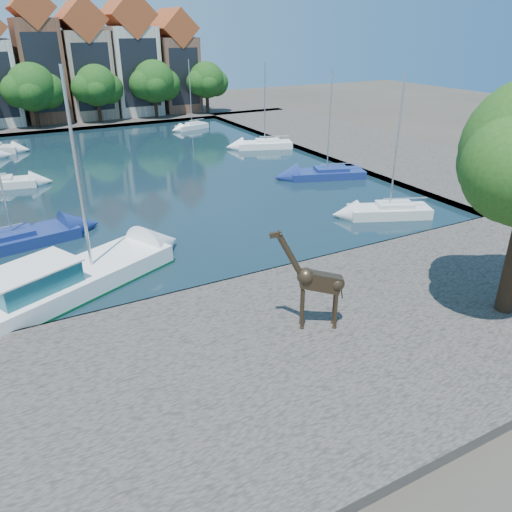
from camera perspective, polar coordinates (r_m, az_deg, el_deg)
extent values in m
plane|color=#38332B|center=(27.74, 1.65, -2.32)|extent=(160.00, 160.00, 0.00)
cube|color=black|center=(48.66, -12.74, 9.26)|extent=(38.00, 50.00, 0.08)
cube|color=#534D48|center=(22.67, 10.60, -8.88)|extent=(50.00, 14.00, 0.50)
cube|color=#534D48|center=(79.29, -19.62, 14.54)|extent=(60.00, 16.00, 0.50)
cube|color=#534D48|center=(60.06, 11.23, 12.52)|extent=(14.00, 52.00, 0.50)
cube|color=brown|center=(77.98, -23.39, 18.87)|extent=(5.39, 9.00, 13.00)
cube|color=#9B451F|center=(77.79, -24.43, 24.46)|extent=(5.44, 9.18, 5.44)
cube|color=black|center=(73.54, -22.95, 18.68)|extent=(4.40, 0.05, 9.75)
cube|color=tan|center=(78.91, -18.78, 19.04)|extent=(5.88, 9.00, 11.50)
cube|color=#9B451F|center=(78.64, -19.54, 24.13)|extent=(5.94, 9.18, 5.94)
cube|color=black|center=(74.52, -18.08, 18.85)|extent=(4.80, 0.05, 8.62)
cube|color=beige|center=(80.33, -14.01, 19.85)|extent=(6.37, 9.00, 12.00)
cube|color=#9B451F|center=(80.10, -14.61, 25.12)|extent=(6.43, 9.18, 6.43)
cube|color=black|center=(76.03, -13.05, 19.68)|extent=(5.20, 0.05, 9.00)
cube|color=brown|center=(82.32, -9.34, 19.81)|extent=(5.39, 9.00, 10.50)
cube|color=#9B451F|center=(82.03, -9.68, 24.30)|extent=(5.44, 9.18, 5.44)
cube|color=black|center=(78.13, -8.16, 19.62)|extent=(4.40, 0.05, 7.88)
cylinder|color=#332114|center=(72.87, -23.78, 14.57)|extent=(0.50, 0.50, 3.20)
sphere|color=#153B11|center=(72.46, -24.26, 17.19)|extent=(6.00, 6.00, 6.00)
sphere|color=#153B11|center=(73.00, -22.75, 17.00)|extent=(4.50, 4.50, 4.50)
sphere|color=#153B11|center=(71.96, -25.53, 16.69)|extent=(4.20, 4.20, 4.20)
cylinder|color=#332114|center=(74.01, -17.47, 15.63)|extent=(0.50, 0.50, 3.20)
sphere|color=#153B11|center=(73.61, -17.81, 18.09)|extent=(5.40, 5.40, 5.40)
sphere|color=#153B11|center=(74.30, -16.53, 17.87)|extent=(4.05, 4.05, 4.05)
sphere|color=#153B11|center=(72.97, -18.90, 17.68)|extent=(3.78, 3.78, 3.78)
cylinder|color=#332114|center=(75.97, -11.37, 16.47)|extent=(0.50, 0.50, 3.20)
sphere|color=#153B11|center=(75.58, -11.59, 18.97)|extent=(5.80, 5.80, 5.80)
sphere|color=#153B11|center=(76.45, -10.32, 18.69)|extent=(4.35, 4.35, 4.35)
sphere|color=#153B11|center=(74.76, -12.69, 18.59)|extent=(4.06, 4.06, 4.06)
cylinder|color=#332114|center=(78.70, -5.58, 17.10)|extent=(0.50, 0.50, 3.20)
sphere|color=#153B11|center=(78.34, -5.68, 19.39)|extent=(5.20, 5.20, 5.20)
sphere|color=#153B11|center=(79.28, -4.66, 19.11)|extent=(3.90, 3.90, 3.90)
sphere|color=#153B11|center=(77.45, -6.58, 19.09)|extent=(3.64, 3.64, 3.64)
cylinder|color=#35281A|center=(21.88, 5.35, -6.14)|extent=(0.14, 0.14, 1.90)
cylinder|color=#35281A|center=(22.22, 5.24, -5.61)|extent=(0.14, 0.14, 1.90)
cylinder|color=#35281A|center=(22.09, 9.10, -6.05)|extent=(0.14, 0.14, 1.90)
cylinder|color=#35281A|center=(22.42, 8.93, -5.52)|extent=(0.14, 0.14, 1.90)
cube|color=#35281A|center=(21.53, 7.46, -2.93)|extent=(1.87, 1.28, 1.11)
cylinder|color=#35281A|center=(20.82, 3.98, 0.01)|extent=(1.21, 0.79, 1.96)
cube|color=#35281A|center=(20.38, 2.24, 2.45)|extent=(0.54, 0.38, 0.30)
cube|color=white|center=(27.42, -20.39, -2.64)|extent=(11.67, 7.83, 1.30)
cube|color=#15535E|center=(26.19, -24.22, -2.55)|extent=(4.68, 3.96, 1.20)
cylinder|color=#B2B2B7|center=(26.23, -19.74, 8.88)|extent=(0.16, 0.16, 10.02)
cube|color=navy|center=(34.59, -25.99, 1.74)|extent=(8.01, 3.94, 0.94)
cube|color=navy|center=(34.48, -26.08, 2.22)|extent=(3.62, 2.42, 0.52)
cube|color=silver|center=(48.09, -27.10, 7.50)|extent=(6.00, 3.19, 0.82)
cube|color=silver|center=(48.03, -27.16, 7.81)|extent=(2.74, 1.91, 0.45)
cube|color=silver|center=(37.30, 14.98, 5.07)|extent=(6.12, 4.16, 0.94)
cube|color=silver|center=(37.20, 15.03, 5.52)|extent=(2.89, 2.31, 0.52)
cylinder|color=#B2B2B7|center=(36.03, 15.82, 12.22)|extent=(0.13, 0.13, 9.04)
cube|color=navy|center=(46.10, 8.07, 9.37)|extent=(7.13, 4.36, 0.86)
cube|color=navy|center=(46.03, 8.09, 9.71)|extent=(3.31, 2.49, 0.48)
cylinder|color=#B2B2B7|center=(45.12, 8.42, 14.90)|extent=(0.11, 0.11, 8.55)
cube|color=white|center=(57.28, 0.99, 12.68)|extent=(6.38, 4.01, 0.90)
cube|color=white|center=(57.22, 0.99, 12.97)|extent=(2.98, 2.28, 0.50)
cylinder|color=#B2B2B7|center=(56.51, 1.02, 17.02)|extent=(0.12, 0.12, 8.27)
cube|color=silver|center=(68.81, -7.33, 14.52)|extent=(4.72, 2.74, 0.79)
cube|color=silver|center=(68.77, -7.34, 14.74)|extent=(2.18, 1.59, 0.44)
cylinder|color=#B2B2B7|center=(68.19, -7.53, 18.03)|extent=(0.11, 0.11, 8.04)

